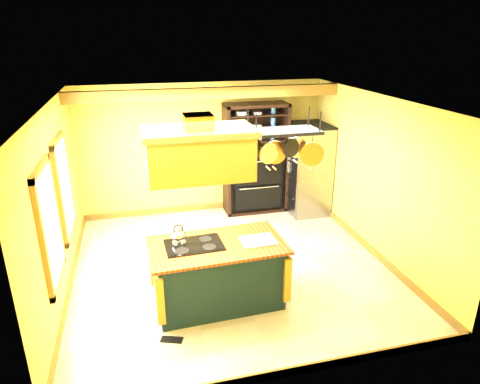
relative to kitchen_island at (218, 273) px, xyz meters
name	(u,v)px	position (x,y,z in m)	size (l,w,h in m)	color
floor	(231,266)	(0.40, 0.89, -0.47)	(5.00, 5.00, 0.00)	beige
ceiling	(229,101)	(0.40, 0.89, 2.23)	(5.00, 5.00, 0.00)	white
wall_back	(203,149)	(0.40, 3.39, 0.88)	(5.00, 0.02, 2.70)	#E2CB52
wall_front	(286,274)	(0.40, -1.61, 0.88)	(5.00, 0.02, 2.70)	#E2CB52
wall_left	(57,205)	(-2.10, 0.89, 0.88)	(0.02, 5.00, 2.70)	#E2CB52
wall_right	(376,177)	(2.90, 0.89, 0.88)	(0.02, 5.00, 2.70)	#E2CB52
ceiling_beam	(208,93)	(0.40, 2.59, 2.12)	(5.00, 0.15, 0.20)	olive
window_near	(50,225)	(-2.07, 0.09, 0.93)	(0.06, 1.06, 1.56)	olive
window_far	(64,187)	(-2.07, 1.49, 0.93)	(0.06, 1.06, 1.56)	olive
kitchen_island	(218,273)	(0.00, 0.00, 0.00)	(1.89, 1.10, 1.11)	#12262A
range_hood	(199,151)	(-0.20, 0.00, 1.77)	(1.38, 0.78, 0.80)	#B98F2E
pot_rack	(284,141)	(0.91, 0.00, 1.84)	(1.03, 0.47, 0.73)	black
refrigerator	(307,171)	(2.48, 2.79, 0.43)	(0.80, 0.94, 1.84)	gray
hutch	(255,170)	(1.44, 3.14, 0.42)	(1.30, 0.59, 2.29)	black
floor_register	(172,340)	(-0.73, -0.67, -0.46)	(0.28, 0.12, 0.01)	black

